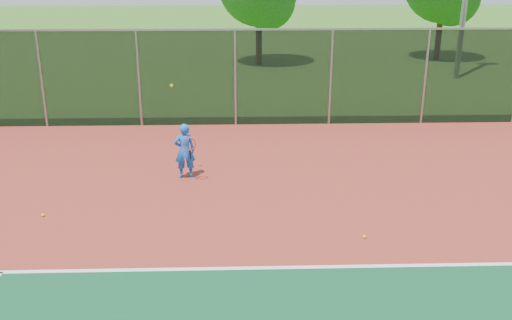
{
  "coord_description": "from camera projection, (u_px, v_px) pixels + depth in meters",
  "views": [
    {
      "loc": [
        -2.9,
        -5.64,
        5.11
      ],
      "look_at": [
        -2.57,
        5.0,
        1.3
      ],
      "focal_mm": 40.0,
      "sensor_mm": 36.0,
      "label": 1
    }
  ],
  "objects": [
    {
      "name": "practice_ball_4",
      "position": [
        43.0,
        215.0,
        11.8
      ],
      "size": [
        0.07,
        0.07,
        0.07
      ],
      "primitive_type": "sphere",
      "color": "#BBD518",
      "rests_on": "court_apron"
    },
    {
      "name": "court_apron",
      "position": [
        425.0,
        299.0,
        8.99
      ],
      "size": [
        30.0,
        20.0,
        0.02
      ],
      "primitive_type": "cube",
      "color": "maroon",
      "rests_on": "ground"
    },
    {
      "name": "tennis_player",
      "position": [
        185.0,
        151.0,
        13.71
      ],
      "size": [
        0.59,
        0.61,
        2.29
      ],
      "color": "blue",
      "rests_on": "court_apron"
    },
    {
      "name": "practice_ball_1",
      "position": [
        364.0,
        237.0,
        10.9
      ],
      "size": [
        0.07,
        0.07,
        0.07
      ],
      "primitive_type": "sphere",
      "color": "#BBD518",
      "rests_on": "court_apron"
    },
    {
      "name": "fence_back",
      "position": [
        331.0,
        76.0,
        17.88
      ],
      "size": [
        30.0,
        0.06,
        3.03
      ],
      "color": "black",
      "rests_on": "court_apron"
    }
  ]
}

